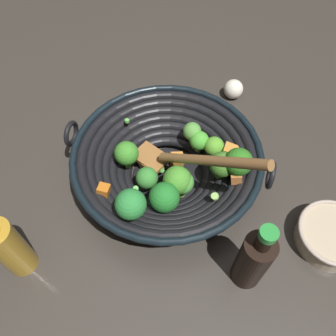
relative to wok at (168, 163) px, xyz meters
The scene contains 6 objects.
ground_plane 0.06m from the wok, 72.88° to the left, with size 4.00×4.00×0.00m, color #332D28.
wok is the anchor object (origin of this frame).
soy_sauce_bottle 0.25m from the wok, 108.77° to the right, with size 0.05×0.05×0.19m.
cooking_oil_bottle 0.32m from the wok, 161.46° to the left, with size 0.05×0.05×0.19m.
prep_bowl 0.34m from the wok, 77.66° to the right, with size 0.13×0.13×0.05m.
garlic_bulb 0.30m from the wok, ahead, with size 0.05×0.05×0.05m, color silver.
Camera 1 is at (-0.32, -0.25, 0.64)m, focal length 37.67 mm.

